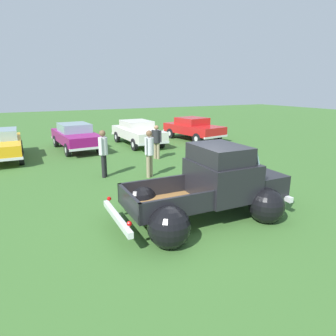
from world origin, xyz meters
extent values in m
plane|color=#3D6B2D|center=(0.00, 0.00, 0.00)|extent=(80.00, 80.00, 0.00)
cylinder|color=black|center=(1.46, 0.85, 0.38)|extent=(0.76, 0.23, 0.76)
cylinder|color=silver|center=(1.46, 0.85, 0.38)|extent=(0.35, 0.24, 0.34)
cylinder|color=black|center=(1.44, -0.89, 0.38)|extent=(0.76, 0.23, 0.76)
cylinder|color=silver|center=(1.44, -0.89, 0.38)|extent=(0.35, 0.24, 0.34)
cylinder|color=black|center=(-1.34, 0.89, 0.38)|extent=(0.76, 0.23, 0.76)
cylinder|color=silver|center=(-1.34, 0.89, 0.38)|extent=(0.35, 0.24, 0.34)
cylinder|color=black|center=(-1.36, -0.85, 0.38)|extent=(0.76, 0.23, 0.76)
cylinder|color=silver|center=(-1.36, -0.85, 0.38)|extent=(0.35, 0.24, 0.34)
sphere|color=black|center=(-1.34, 0.94, 0.44)|extent=(0.97, 0.97, 0.96)
sphere|color=black|center=(-1.36, -0.90, 0.44)|extent=(0.97, 0.97, 0.96)
cube|color=olive|center=(-0.95, 0.01, 0.54)|extent=(2.07, 1.57, 0.04)
cube|color=black|center=(-0.94, 0.74, 0.77)|extent=(2.05, 0.11, 0.50)
cube|color=black|center=(-0.96, -0.72, 0.77)|extent=(2.05, 0.11, 0.50)
cube|color=black|center=(0.03, 0.00, 0.77)|extent=(0.10, 1.54, 0.50)
cube|color=black|center=(-1.93, 0.03, 0.77)|extent=(0.10, 1.54, 0.50)
cube|color=black|center=(0.65, -0.01, 0.99)|extent=(1.47, 1.72, 0.95)
cube|color=black|center=(0.55, -0.01, 1.70)|extent=(1.17, 1.56, 0.45)
cube|color=#8CADB7|center=(1.19, -0.02, 1.68)|extent=(0.17, 1.46, 0.38)
cube|color=black|center=(1.70, -0.02, 0.80)|extent=(1.27, 1.64, 0.55)
sphere|color=black|center=(1.46, 0.88, 0.42)|extent=(0.93, 0.93, 0.92)
sphere|color=black|center=(1.44, -0.92, 0.42)|extent=(0.93, 0.93, 0.92)
cube|color=silver|center=(-2.24, 0.03, 0.46)|extent=(0.15, 1.98, 0.14)
cube|color=silver|center=(2.24, -0.03, 0.46)|extent=(0.15, 1.98, 0.14)
sphere|color=red|center=(-2.19, 0.82, 0.64)|extent=(0.11, 0.11, 0.11)
sphere|color=red|center=(-2.21, -0.76, 0.64)|extent=(0.11, 0.11, 0.11)
cylinder|color=black|center=(-4.08, 8.36, 0.33)|extent=(0.21, 0.66, 0.66)
cylinder|color=silver|center=(-4.08, 8.36, 0.33)|extent=(0.21, 0.30, 0.30)
cylinder|color=black|center=(-4.05, 11.14, 0.33)|extent=(0.21, 0.66, 0.66)
cylinder|color=silver|center=(-4.05, 11.14, 0.33)|extent=(0.21, 0.30, 0.30)
cube|color=#F2A819|center=(-4.86, 9.76, 0.71)|extent=(1.76, 4.36, 0.55)
cube|color=#8CADB7|center=(-4.86, 9.93, 1.21)|extent=(1.50, 1.84, 0.45)
cube|color=silver|center=(-4.85, 11.89, 0.45)|extent=(1.78, 0.12, 0.12)
cube|color=silver|center=(-4.88, 7.63, 0.45)|extent=(1.78, 0.12, 0.12)
cylinder|color=black|center=(-0.36, 9.23, 0.33)|extent=(0.25, 0.67, 0.66)
cylinder|color=silver|center=(-0.36, 9.23, 0.33)|extent=(0.23, 0.31, 0.30)
cylinder|color=black|center=(-1.97, 9.11, 0.33)|extent=(0.25, 0.67, 0.66)
cylinder|color=silver|center=(-1.97, 9.11, 0.33)|extent=(0.23, 0.31, 0.30)
cylinder|color=black|center=(-0.58, 12.12, 0.33)|extent=(0.25, 0.67, 0.66)
cylinder|color=silver|center=(-0.58, 12.12, 0.33)|extent=(0.23, 0.31, 0.30)
cylinder|color=black|center=(-2.19, 11.99, 0.33)|extent=(0.25, 0.67, 0.66)
cylinder|color=silver|center=(-2.19, 11.99, 0.33)|extent=(0.23, 0.31, 0.30)
cube|color=#8C1466|center=(-1.28, 10.61, 0.71)|extent=(2.07, 4.64, 0.55)
cube|color=#8CADB7|center=(-1.29, 10.79, 1.21)|extent=(1.63, 2.01, 0.45)
cube|color=silver|center=(-1.44, 12.83, 0.45)|extent=(1.80, 0.24, 0.12)
cube|color=silver|center=(-1.11, 8.40, 0.45)|extent=(1.80, 0.24, 0.12)
cylinder|color=black|center=(3.15, 9.02, 0.33)|extent=(0.22, 0.66, 0.66)
cylinder|color=silver|center=(3.15, 9.02, 0.33)|extent=(0.22, 0.30, 0.30)
cylinder|color=black|center=(1.51, 8.98, 0.33)|extent=(0.22, 0.66, 0.66)
cylinder|color=silver|center=(1.51, 8.98, 0.33)|extent=(0.22, 0.30, 0.30)
cylinder|color=black|center=(3.08, 11.90, 0.33)|extent=(0.22, 0.66, 0.66)
cylinder|color=silver|center=(3.08, 11.90, 0.33)|extent=(0.22, 0.30, 0.30)
cylinder|color=black|center=(1.44, 11.86, 0.33)|extent=(0.22, 0.66, 0.66)
cylinder|color=silver|center=(1.44, 11.86, 0.33)|extent=(0.22, 0.30, 0.30)
cube|color=silver|center=(2.30, 10.44, 0.71)|extent=(1.87, 4.55, 0.55)
cube|color=silver|center=(2.29, 10.62, 1.21)|extent=(1.57, 1.93, 0.45)
cube|color=silver|center=(2.24, 12.65, 0.45)|extent=(1.82, 0.15, 0.12)
cube|color=silver|center=(2.35, 8.23, 0.45)|extent=(1.82, 0.15, 0.12)
cylinder|color=black|center=(7.30, 9.35, 0.33)|extent=(0.31, 0.68, 0.66)
cylinder|color=silver|center=(7.30, 9.35, 0.33)|extent=(0.26, 0.33, 0.30)
cylinder|color=black|center=(5.59, 9.06, 0.33)|extent=(0.31, 0.68, 0.66)
cylinder|color=silver|center=(5.59, 9.06, 0.33)|extent=(0.26, 0.33, 0.30)
cylinder|color=black|center=(6.84, 12.00, 0.33)|extent=(0.31, 0.68, 0.66)
cylinder|color=silver|center=(6.84, 12.00, 0.33)|extent=(0.26, 0.33, 0.30)
cylinder|color=black|center=(5.12, 11.70, 0.33)|extent=(0.31, 0.68, 0.66)
cylinder|color=silver|center=(5.12, 11.70, 0.33)|extent=(0.26, 0.33, 0.30)
cube|color=red|center=(6.21, 10.53, 0.71)|extent=(2.56, 4.45, 0.55)
cube|color=red|center=(6.18, 10.69, 1.21)|extent=(1.90, 2.02, 0.45)
cube|color=silver|center=(5.86, 12.55, 0.45)|extent=(1.91, 0.43, 0.12)
cube|color=silver|center=(6.57, 8.50, 0.45)|extent=(1.91, 0.43, 0.12)
cylinder|color=black|center=(-1.21, 4.90, 0.44)|extent=(0.21, 0.21, 0.88)
cylinder|color=black|center=(-1.30, 4.75, 0.44)|extent=(0.21, 0.21, 0.88)
cylinder|color=silver|center=(-1.26, 4.82, 1.21)|extent=(0.47, 0.47, 0.66)
cylinder|color=silver|center=(-1.14, 5.01, 1.25)|extent=(0.12, 0.12, 0.63)
cylinder|color=silver|center=(-1.37, 4.64, 1.25)|extent=(0.12, 0.12, 0.63)
sphere|color=brown|center=(-1.26, 4.82, 1.69)|extent=(0.33, 0.33, 0.24)
cylinder|color=gray|center=(0.37, 4.09, 0.44)|extent=(0.21, 0.21, 0.88)
cylinder|color=gray|center=(0.23, 3.99, 0.44)|extent=(0.21, 0.21, 0.88)
cylinder|color=silver|center=(0.30, 4.04, 1.21)|extent=(0.47, 0.47, 0.66)
cylinder|color=brown|center=(0.48, 4.16, 1.24)|extent=(0.12, 0.12, 0.63)
cylinder|color=silver|center=(0.11, 3.92, 1.24)|extent=(0.12, 0.12, 0.63)
sphere|color=brown|center=(0.30, 4.04, 1.69)|extent=(0.33, 0.33, 0.24)
cylinder|color=gray|center=(1.74, 6.73, 0.39)|extent=(0.21, 0.21, 0.79)
cylinder|color=gray|center=(1.84, 6.60, 0.39)|extent=(0.21, 0.21, 0.79)
cylinder|color=#26262B|center=(1.79, 6.67, 1.08)|extent=(0.48, 0.48, 0.59)
cylinder|color=#26262B|center=(1.66, 6.84, 1.11)|extent=(0.13, 0.13, 0.56)
cylinder|color=#26262B|center=(1.92, 6.49, 1.11)|extent=(0.13, 0.13, 0.56)
sphere|color=#A87A56|center=(1.79, 6.67, 1.51)|extent=(0.30, 0.30, 0.21)
camera|label=1|loc=(-4.02, -6.16, 3.37)|focal=31.89mm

